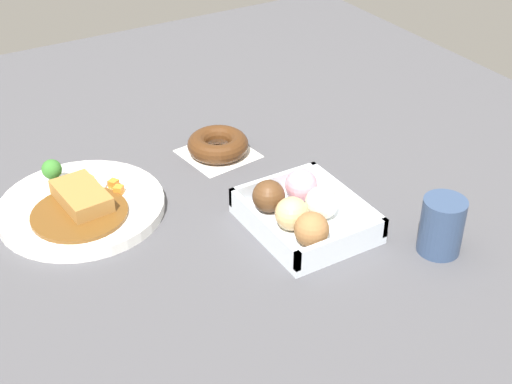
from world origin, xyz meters
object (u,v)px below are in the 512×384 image
Objects in this scene: chocolate_ring_donut at (218,145)px; coffee_mug at (442,226)px; donut_box at (302,212)px; curry_plate at (81,205)px.

coffee_mug is at bearing 19.48° from chocolate_ring_donut.
donut_box is 0.20m from coffee_mug.
donut_box is 1.46× the size of chocolate_ring_donut.
chocolate_ring_donut is at bearing 100.80° from curry_plate.
donut_box is 2.21× the size of coffee_mug.
curry_plate and donut_box have the same top height.
donut_box is at bearing 53.35° from curry_plate.
chocolate_ring_donut is (-0.05, 0.27, 0.00)m from curry_plate.
curry_plate is at bearing -130.71° from coffee_mug.
coffee_mug is (0.15, 0.14, 0.02)m from donut_box.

